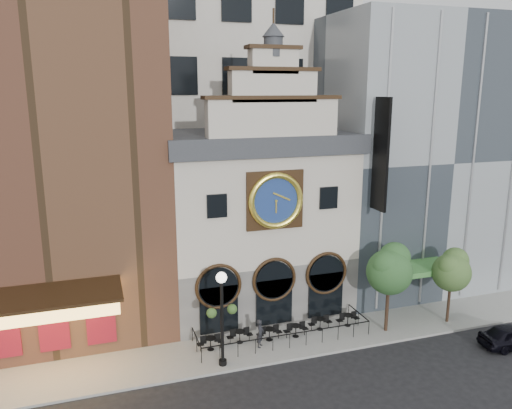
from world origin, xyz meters
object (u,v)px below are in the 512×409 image
object	(u,v)px
bistro_0	(211,342)
bistro_5	(348,319)
lamppost	(222,308)
tree_left	(390,268)
bistro_2	(269,333)
tree_right	(452,269)
pedestrian	(260,333)
bistro_1	(240,336)
bistro_3	(296,330)
bistro_4	(320,323)

from	to	relation	value
bistro_0	bistro_5	size ratio (longest dim) A/B	1.00
lamppost	tree_left	bearing A→B (deg)	-2.59
bistro_2	tree_right	size ratio (longest dim) A/B	0.32
bistro_2	bistro_5	size ratio (longest dim) A/B	1.00
pedestrian	tree_left	size ratio (longest dim) A/B	0.30
bistro_2	lamppost	distance (m)	4.83
bistro_0	bistro_1	world-z (taller)	same
lamppost	tree_left	world-z (taller)	tree_left
lamppost	tree_right	xyz separation A→B (m)	(15.44, 0.57, 0.25)
tree_left	tree_right	distance (m)	4.56
bistro_2	lamppost	world-z (taller)	lamppost
bistro_3	tree_right	distance (m)	10.87
bistro_0	bistro_2	xyz separation A→B (m)	(3.67, 0.01, 0.00)
bistro_3	bistro_4	bearing A→B (deg)	11.89
bistro_5	tree_left	xyz separation A→B (m)	(2.05, -1.28, 3.69)
bistro_1	bistro_3	size ratio (longest dim) A/B	1.00
bistro_5	bistro_3	bearing A→B (deg)	-175.28
tree_left	bistro_4	bearing A→B (deg)	161.11
tree_left	pedestrian	bearing A→B (deg)	176.50
bistro_1	bistro_4	world-z (taller)	same
bistro_1	pedestrian	xyz separation A→B (m)	(1.01, -0.82, 0.40)
bistro_2	pedestrian	bearing A→B (deg)	-144.57
pedestrian	tree_left	xyz separation A→B (m)	(8.30, -0.51, 3.29)
bistro_0	tree_left	size ratio (longest dim) A/B	0.28
bistro_1	pedestrian	size ratio (longest dim) A/B	0.91
bistro_4	pedestrian	bearing A→B (deg)	-168.85
bistro_2	bistro_5	distance (m)	5.47
bistro_3	bistro_4	xyz separation A→B (m)	(1.83, 0.39, 0.00)
bistro_1	bistro_2	world-z (taller)	same
pedestrian	tree_right	bearing A→B (deg)	-59.47
bistro_3	bistro_4	world-z (taller)	same
bistro_0	tree_right	size ratio (longest dim) A/B	0.32
bistro_2	bistro_0	bearing A→B (deg)	-179.91
bistro_4	bistro_5	size ratio (longest dim) A/B	1.00
bistro_4	pedestrian	world-z (taller)	pedestrian
bistro_3	pedestrian	world-z (taller)	pedestrian
bistro_1	bistro_4	xyz separation A→B (m)	(5.34, 0.03, 0.00)
bistro_4	pedestrian	size ratio (longest dim) A/B	0.91
bistro_3	tree_left	world-z (taller)	tree_left
bistro_3	lamppost	world-z (taller)	lamppost
bistro_0	tree_right	world-z (taller)	tree_right
bistro_2	tree_left	bearing A→B (deg)	-8.09
bistro_1	bistro_4	bearing A→B (deg)	0.32
bistro_3	bistro_4	distance (m)	1.87
bistro_1	tree_right	bearing A→B (deg)	-6.24
bistro_0	bistro_2	distance (m)	3.67
tree_right	pedestrian	bearing A→B (deg)	176.92
bistro_1	bistro_3	distance (m)	3.52
bistro_1	bistro_3	xyz separation A→B (m)	(3.51, -0.36, 0.00)
bistro_4	tree_left	world-z (taller)	tree_left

